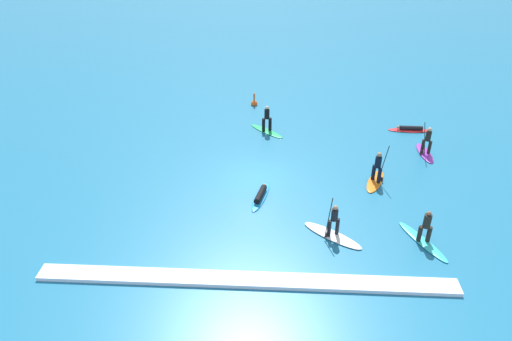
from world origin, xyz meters
name	(u,v)px	position (x,y,z in m)	size (l,w,h in m)	color
ground_plane	(256,178)	(0.00, 0.00, 0.00)	(120.00, 120.00, 0.00)	#1E6B93
surfer_on_white_board	(333,230)	(3.93, -5.09, 0.37)	(2.98, 2.48, 2.19)	white
surfer_on_red_board	(410,129)	(10.31, 6.67, 0.13)	(2.98, 0.74, 0.38)	red
surfer_on_purple_board	(426,147)	(10.48, 3.42, 0.48)	(0.89, 2.64, 2.25)	purple
surfer_on_teal_board	(424,234)	(8.14, -5.31, 0.48)	(2.00, 3.17, 1.78)	#33C6CC
surfer_on_blue_board	(261,195)	(0.35, -1.98, 0.16)	(1.20, 2.89, 0.42)	#1E8CD1
surfer_on_green_board	(267,124)	(0.43, 6.06, 0.56)	(2.59, 2.48, 1.89)	#23B266
surfer_on_orange_board	(377,174)	(6.81, -0.08, 0.54)	(1.70, 2.70, 2.37)	orange
marker_buoy	(254,103)	(-0.68, 10.61, 0.17)	(0.50, 0.50, 1.10)	#E55119
wave_crest	(246,280)	(0.00, -8.29, 0.09)	(17.83, 0.90, 0.18)	white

